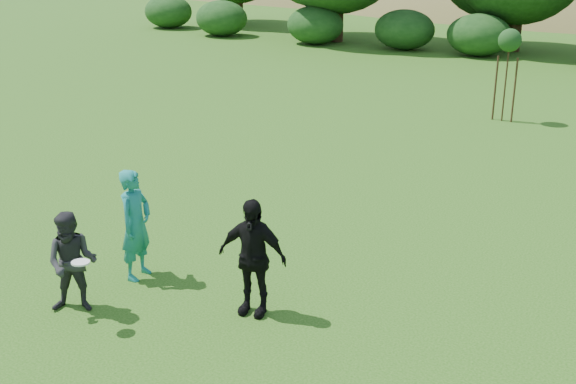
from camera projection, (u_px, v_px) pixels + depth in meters
name	position (u px, v px, depth m)	size (l,w,h in m)	color
ground	(180.00, 313.00, 11.21)	(120.00, 120.00, 0.00)	#19470C
player_teal	(136.00, 224.00, 12.08)	(0.70, 0.46, 1.92)	#1B7D76
player_grey	(72.00, 263.00, 11.03)	(0.79, 0.62, 1.62)	#2A2A2C
player_black	(252.00, 257.00, 10.93)	(1.10, 0.46, 1.87)	black
frisbee	(81.00, 262.00, 10.47)	(0.27, 0.27, 0.04)	white
sapling	(510.00, 43.00, 21.81)	(0.70, 0.70, 2.85)	#382516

